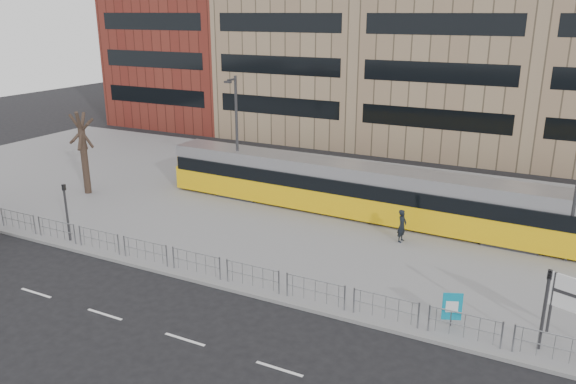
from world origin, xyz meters
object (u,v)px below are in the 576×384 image
at_px(tram, 364,191).
at_px(lamp_post_west, 236,132).
at_px(traffic_light_west, 66,205).
at_px(ad_panel, 452,307).
at_px(bare_tree, 79,109).
at_px(pedestrian, 402,226).
at_px(traffic_light_east, 546,300).

bearing_deg(tram, lamp_post_west, -176.46).
height_order(traffic_light_west, lamp_post_west, lamp_post_west).
bearing_deg(ad_panel, lamp_post_west, 126.21).
bearing_deg(traffic_light_west, ad_panel, 1.84).
bearing_deg(tram, traffic_light_west, -137.96).
bearing_deg(bare_tree, ad_panel, -13.36).
bearing_deg(lamp_post_west, traffic_light_west, -111.22).
xyz_separation_m(pedestrian, traffic_light_west, (-15.65, -7.84, 1.10)).
bearing_deg(lamp_post_west, traffic_light_east, -27.79).
height_order(tram, ad_panel, tram).
height_order(ad_panel, lamp_post_west, lamp_post_west).
relative_size(tram, ad_panel, 18.59).
relative_size(traffic_light_west, bare_tree, 0.41).
relative_size(tram, pedestrian, 14.91).
bearing_deg(ad_panel, pedestrian, 97.27).
height_order(tram, pedestrian, tram).
xyz_separation_m(tram, lamp_post_west, (-8.52, -0.25, 2.73)).
distance_m(traffic_light_east, bare_tree, 29.08).
relative_size(traffic_light_east, lamp_post_west, 0.40).
distance_m(ad_panel, bare_tree, 26.21).
distance_m(tram, traffic_light_west, 16.41).
bearing_deg(tram, pedestrian, -39.52).
distance_m(traffic_light_west, bare_tree, 9.15).
relative_size(ad_panel, lamp_post_west, 0.18).
bearing_deg(pedestrian, lamp_post_west, 86.26).
bearing_deg(traffic_light_east, lamp_post_west, 152.24).
bearing_deg(tram, bare_tree, -165.17).
relative_size(tram, traffic_light_east, 8.41).
xyz_separation_m(lamp_post_west, bare_tree, (-9.36, -3.87, 1.37)).
bearing_deg(bare_tree, traffic_light_west, -50.43).
height_order(ad_panel, traffic_light_west, traffic_light_west).
bearing_deg(bare_tree, pedestrian, 3.74).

